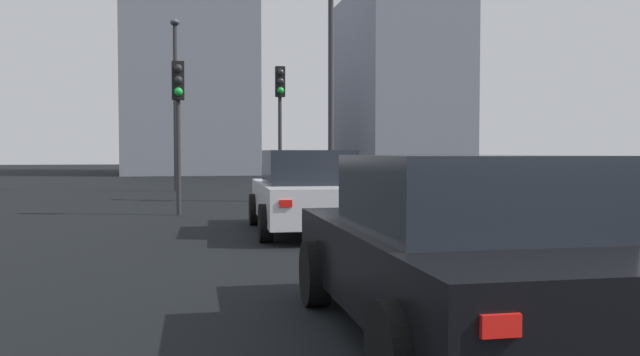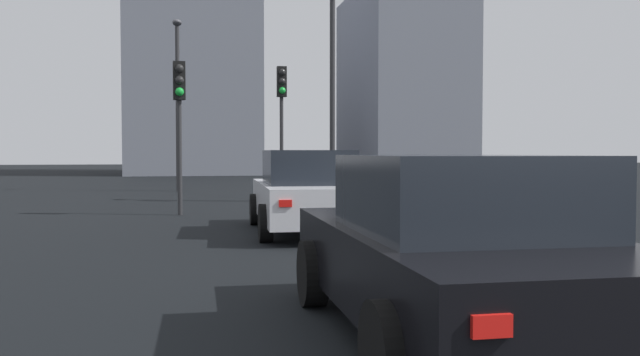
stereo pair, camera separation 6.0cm
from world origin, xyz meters
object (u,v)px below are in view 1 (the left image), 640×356
street_lamp_far (175,89)px  car_white_lead (306,193)px  car_black_second (458,251)px  street_lamp_kerbside (331,76)px  traffic_light_near_left (280,105)px  traffic_light_near_right (178,104)px

street_lamp_far → car_white_lead: bearing=-169.1°
car_black_second → street_lamp_kerbside: street_lamp_kerbside is taller
car_white_lead → car_black_second: (-7.10, 0.06, -0.02)m
car_white_lead → street_lamp_kerbside: (7.15, -2.05, 3.05)m
car_white_lead → street_lamp_far: street_lamp_far is taller
traffic_light_near_left → traffic_light_near_right: 4.62m
traffic_light_near_right → street_lamp_far: (9.84, 0.24, 1.29)m
car_black_second → traffic_light_near_right: bearing=12.6°
car_black_second → street_lamp_kerbside: (14.25, -2.11, 3.07)m
traffic_light_near_left → traffic_light_near_right: traffic_light_near_left is taller
traffic_light_near_left → street_lamp_far: bearing=-153.7°
car_white_lead → street_lamp_far: size_ratio=0.66×
traffic_light_near_right → car_black_second: bearing=7.3°
street_lamp_kerbside → street_lamp_far: street_lamp_far is taller
car_black_second → street_lamp_far: (20.70, 2.56, 3.20)m
car_black_second → traffic_light_near_left: (14.42, -0.60, 2.19)m
street_lamp_far → traffic_light_near_left: bearing=-153.3°
traffic_light_near_left → street_lamp_far: (6.28, 3.16, 1.00)m
traffic_light_near_right → street_lamp_kerbside: (3.40, -4.43, 1.17)m
traffic_light_near_left → car_black_second: bearing=-2.9°
car_black_second → traffic_light_near_right: size_ratio=1.16×
car_white_lead → street_lamp_far: 14.20m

